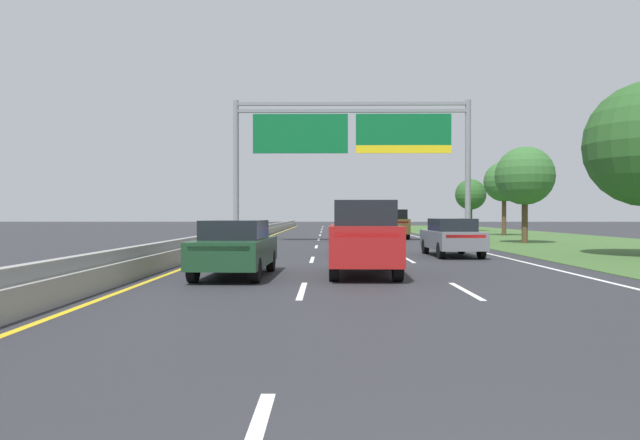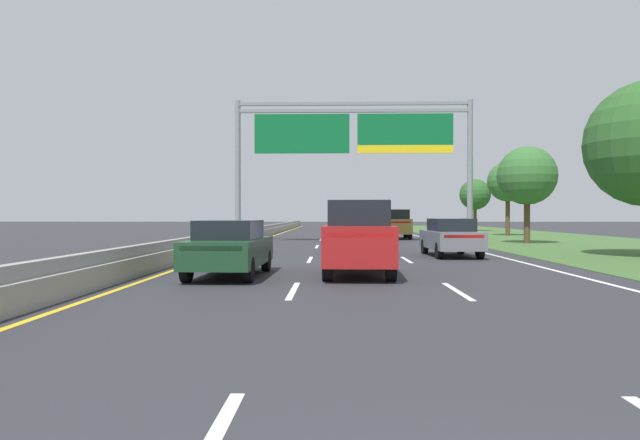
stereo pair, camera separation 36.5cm
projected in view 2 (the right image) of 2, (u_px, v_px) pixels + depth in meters
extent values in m
plane|color=#2B2B30|center=(348.00, 241.00, 37.43)|extent=(220.00, 220.00, 0.00)
cube|color=white|center=(293.00, 290.00, 12.98)|extent=(0.14, 3.00, 0.01)
cube|color=white|center=(310.00, 260.00, 21.98)|extent=(0.14, 3.00, 0.01)
cube|color=white|center=(317.00, 247.00, 30.97)|extent=(0.14, 3.00, 0.01)
cube|color=white|center=(321.00, 240.00, 39.97)|extent=(0.14, 3.00, 0.01)
cube|color=white|center=(323.00, 235.00, 48.97)|extent=(0.14, 3.00, 0.01)
cube|color=white|center=(325.00, 232.00, 57.96)|extent=(0.14, 3.00, 0.01)
cube|color=white|center=(326.00, 230.00, 66.96)|extent=(0.14, 3.00, 0.01)
cube|color=white|center=(327.00, 228.00, 75.96)|extent=(0.14, 3.00, 0.01)
cube|color=white|center=(328.00, 227.00, 84.95)|extent=(0.14, 3.00, 0.01)
cube|color=white|center=(457.00, 291.00, 12.89)|extent=(0.14, 3.00, 0.01)
cube|color=white|center=(406.00, 260.00, 21.89)|extent=(0.14, 3.00, 0.01)
cube|color=white|center=(385.00, 247.00, 30.88)|extent=(0.14, 3.00, 0.01)
cube|color=white|center=(374.00, 240.00, 39.88)|extent=(0.14, 3.00, 0.01)
cube|color=white|center=(366.00, 235.00, 48.88)|extent=(0.14, 3.00, 0.01)
cube|color=white|center=(361.00, 232.00, 57.87)|extent=(0.14, 3.00, 0.01)
cube|color=white|center=(358.00, 230.00, 66.87)|extent=(0.14, 3.00, 0.01)
cube|color=white|center=(355.00, 228.00, 75.87)|extent=(0.14, 3.00, 0.01)
cube|color=white|center=(353.00, 227.00, 84.86)|extent=(0.14, 3.00, 0.01)
cube|color=white|center=(439.00, 241.00, 37.28)|extent=(0.16, 106.00, 0.01)
cube|color=gold|center=(258.00, 241.00, 37.57)|extent=(0.16, 106.00, 0.01)
cube|color=#3D602D|center=(563.00, 241.00, 37.08)|extent=(14.00, 110.00, 0.02)
cube|color=gray|center=(248.00, 237.00, 37.58)|extent=(0.60, 110.00, 0.55)
cube|color=gray|center=(248.00, 230.00, 37.58)|extent=(0.25, 110.00, 0.30)
cylinder|color=gray|center=(238.00, 171.00, 36.40)|extent=(0.36, 0.36, 8.99)
cylinder|color=gray|center=(470.00, 171.00, 36.04)|extent=(0.36, 0.36, 8.99)
cube|color=gray|center=(353.00, 104.00, 36.18)|extent=(14.70, 0.24, 0.20)
cube|color=gray|center=(353.00, 111.00, 36.18)|extent=(14.70, 0.24, 0.20)
cube|color=#0C602D|center=(302.00, 134.00, 36.10)|extent=(6.00, 0.12, 2.48)
cube|color=#0C602D|center=(405.00, 129.00, 35.94)|extent=(6.00, 0.12, 1.98)
cube|color=yellow|center=(405.00, 149.00, 35.95)|extent=(6.00, 0.12, 0.50)
cube|color=silver|center=(358.00, 233.00, 25.04)|extent=(2.10, 5.44, 1.00)
cube|color=black|center=(358.00, 213.00, 25.88)|extent=(1.75, 1.93, 0.78)
cube|color=#B21414|center=(360.00, 228.00, 22.38)|extent=(1.68, 0.11, 0.12)
cube|color=silver|center=(359.00, 220.00, 23.31)|extent=(2.03, 1.98, 0.20)
cylinder|color=black|center=(339.00, 243.00, 26.91)|extent=(0.32, 0.85, 0.84)
cylinder|color=black|center=(375.00, 243.00, 26.84)|extent=(0.32, 0.85, 0.84)
cylinder|color=black|center=(338.00, 247.00, 23.24)|extent=(0.32, 0.85, 0.84)
cylinder|color=black|center=(380.00, 247.00, 23.17)|extent=(0.32, 0.85, 0.84)
cube|color=#A38438|center=(396.00, 226.00, 41.63)|extent=(2.03, 4.75, 1.05)
cube|color=black|center=(396.00, 214.00, 41.48)|extent=(1.72, 3.05, 0.68)
cube|color=#B21414|center=(399.00, 222.00, 39.32)|extent=(1.60, 0.13, 0.12)
cylinder|color=black|center=(384.00, 233.00, 43.28)|extent=(0.28, 0.77, 0.76)
cylinder|color=black|center=(405.00, 233.00, 43.19)|extent=(0.28, 0.77, 0.76)
cylinder|color=black|center=(386.00, 234.00, 40.09)|extent=(0.28, 0.77, 0.76)
cylinder|color=black|center=(410.00, 234.00, 40.00)|extent=(0.28, 0.77, 0.76)
cube|color=#193D23|center=(230.00, 252.00, 16.00)|extent=(1.95, 4.45, 0.72)
cube|color=black|center=(229.00, 230.00, 15.94)|extent=(1.63, 2.34, 0.52)
cube|color=#B21414|center=(211.00, 248.00, 13.84)|extent=(1.53, 0.12, 0.12)
cylinder|color=black|center=(214.00, 260.00, 17.54)|extent=(0.24, 0.67, 0.66)
cylinder|color=black|center=(266.00, 260.00, 17.45)|extent=(0.24, 0.67, 0.66)
cylinder|color=black|center=(186.00, 269.00, 14.55)|extent=(0.24, 0.67, 0.66)
cylinder|color=black|center=(249.00, 270.00, 14.46)|extent=(0.24, 0.67, 0.66)
cube|color=maroon|center=(358.00, 243.00, 16.39)|extent=(2.01, 4.74, 1.05)
cube|color=black|center=(358.00, 213.00, 16.23)|extent=(1.70, 3.04, 0.68)
cube|color=#B21414|center=(360.00, 235.00, 14.08)|extent=(1.60, 0.12, 0.12)
cylinder|color=black|center=(331.00, 257.00, 18.03)|extent=(0.28, 0.77, 0.76)
cylinder|color=black|center=(383.00, 258.00, 17.95)|extent=(0.28, 0.77, 0.76)
cylinder|color=black|center=(327.00, 267.00, 14.83)|extent=(0.28, 0.77, 0.76)
cylinder|color=black|center=(391.00, 267.00, 14.76)|extent=(0.28, 0.77, 0.76)
cube|color=slate|center=(451.00, 240.00, 23.81)|extent=(1.95, 4.45, 0.72)
cube|color=black|center=(451.00, 225.00, 23.75)|extent=(1.63, 2.34, 0.52)
cube|color=#B21414|center=(464.00, 236.00, 21.65)|extent=(1.53, 0.12, 0.12)
cylinder|color=black|center=(425.00, 246.00, 25.30)|extent=(0.24, 0.67, 0.66)
cylinder|color=black|center=(461.00, 246.00, 25.31)|extent=(0.24, 0.67, 0.66)
cylinder|color=black|center=(439.00, 251.00, 22.31)|extent=(0.24, 0.67, 0.66)
cylinder|color=black|center=(480.00, 251.00, 22.32)|extent=(0.24, 0.67, 0.66)
cube|color=navy|center=(349.00, 231.00, 37.10)|extent=(1.85, 4.41, 0.72)
cube|color=black|center=(349.00, 221.00, 37.05)|extent=(1.58, 2.31, 0.52)
cube|color=#B21414|center=(350.00, 228.00, 34.94)|extent=(1.53, 0.09, 0.12)
cylinder|color=black|center=(337.00, 236.00, 38.62)|extent=(0.22, 0.66, 0.66)
cylinder|color=black|center=(360.00, 236.00, 38.59)|extent=(0.22, 0.66, 0.66)
cylinder|color=black|center=(337.00, 237.00, 35.62)|extent=(0.22, 0.66, 0.66)
cylinder|color=black|center=(363.00, 237.00, 35.60)|extent=(0.22, 0.66, 0.66)
cylinder|color=#4C3823|center=(527.00, 221.00, 34.33)|extent=(0.36, 0.36, 2.68)
sphere|color=#33662D|center=(527.00, 176.00, 34.31)|extent=(3.51, 3.51, 3.51)
cylinder|color=#4C3823|center=(508.00, 217.00, 47.30)|extent=(0.36, 0.36, 3.16)
sphere|color=#33662D|center=(508.00, 181.00, 47.27)|extent=(3.33, 3.33, 3.33)
cylinder|color=#4C3823|center=(475.00, 219.00, 61.02)|extent=(0.36, 0.36, 2.61)
sphere|color=#285623|center=(475.00, 194.00, 60.99)|extent=(3.28, 3.28, 3.28)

